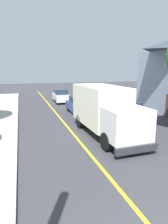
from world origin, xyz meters
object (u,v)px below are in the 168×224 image
Objects in this scene: box_truck at (104,109)px; parked_car_mid at (61,96)px; parked_van_across at (127,112)px; parked_car_near at (79,105)px.

box_truck is 1.63× the size of parked_car_mid.
parked_van_across is at bearing 39.16° from box_truck.
box_truck reaches higher than parked_car_mid.
parked_car_near is 0.99× the size of parked_car_mid.
parked_car_near is at bearing 125.98° from parked_van_across.
box_truck is 1.65× the size of parked_car_near.
parked_car_mid is at bearing 93.13° from parked_car_near.
parked_car_near is 5.11m from parked_van_across.
box_truck is 6.84m from parked_car_near.
box_truck is at bearing -140.84° from parked_van_across.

